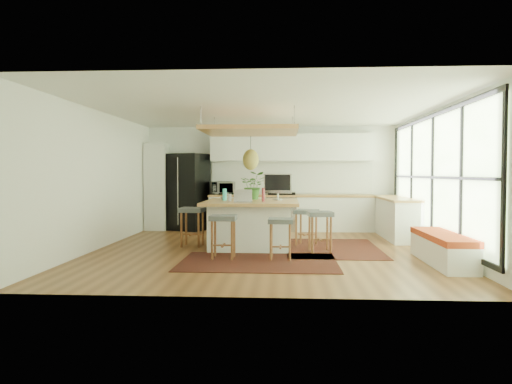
# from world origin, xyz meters

# --- Properties ---
(floor) EXTENTS (7.00, 7.00, 0.00)m
(floor) POSITION_xyz_m (0.00, 0.00, 0.00)
(floor) COLOR brown
(floor) RESTS_ON ground
(ceiling) EXTENTS (7.00, 7.00, 0.00)m
(ceiling) POSITION_xyz_m (0.00, 0.00, 2.70)
(ceiling) COLOR white
(ceiling) RESTS_ON ground
(wall_back) EXTENTS (6.50, 0.00, 6.50)m
(wall_back) POSITION_xyz_m (0.00, 3.50, 1.35)
(wall_back) COLOR white
(wall_back) RESTS_ON ground
(wall_front) EXTENTS (6.50, 0.00, 6.50)m
(wall_front) POSITION_xyz_m (0.00, -3.50, 1.35)
(wall_front) COLOR white
(wall_front) RESTS_ON ground
(wall_left) EXTENTS (0.00, 7.00, 7.00)m
(wall_left) POSITION_xyz_m (-3.25, 0.00, 1.35)
(wall_left) COLOR white
(wall_left) RESTS_ON ground
(wall_right) EXTENTS (0.00, 7.00, 7.00)m
(wall_right) POSITION_xyz_m (3.25, 0.00, 1.35)
(wall_right) COLOR white
(wall_right) RESTS_ON ground
(window_wall) EXTENTS (0.10, 6.20, 2.60)m
(window_wall) POSITION_xyz_m (3.22, 0.00, 1.40)
(window_wall) COLOR black
(window_wall) RESTS_ON wall_right
(pantry) EXTENTS (0.55, 0.60, 2.25)m
(pantry) POSITION_xyz_m (-2.95, 3.18, 1.12)
(pantry) COLOR white
(pantry) RESTS_ON floor
(back_counter_base) EXTENTS (4.20, 0.60, 0.88)m
(back_counter_base) POSITION_xyz_m (0.55, 3.18, 0.44)
(back_counter_base) COLOR white
(back_counter_base) RESTS_ON floor
(back_counter_top) EXTENTS (4.24, 0.64, 0.05)m
(back_counter_top) POSITION_xyz_m (0.55, 3.18, 0.90)
(back_counter_top) COLOR #AB743C
(back_counter_top) RESTS_ON back_counter_base
(backsplash) EXTENTS (4.20, 0.02, 0.80)m
(backsplash) POSITION_xyz_m (0.55, 3.48, 1.35)
(backsplash) COLOR white
(backsplash) RESTS_ON wall_back
(upper_cabinets) EXTENTS (4.20, 0.34, 0.70)m
(upper_cabinets) POSITION_xyz_m (0.55, 3.32, 2.15)
(upper_cabinets) COLOR white
(upper_cabinets) RESTS_ON wall_back
(range) EXTENTS (0.76, 0.62, 1.00)m
(range) POSITION_xyz_m (0.30, 3.18, 0.50)
(range) COLOR #A5A5AA
(range) RESTS_ON floor
(right_counter_base) EXTENTS (0.60, 2.50, 0.88)m
(right_counter_base) POSITION_xyz_m (2.93, 2.00, 0.44)
(right_counter_base) COLOR white
(right_counter_base) RESTS_ON floor
(right_counter_top) EXTENTS (0.64, 2.54, 0.05)m
(right_counter_top) POSITION_xyz_m (2.93, 2.00, 0.90)
(right_counter_top) COLOR #AB743C
(right_counter_top) RESTS_ON right_counter_base
(window_bench) EXTENTS (0.52, 2.00, 0.50)m
(window_bench) POSITION_xyz_m (2.95, -1.20, 0.25)
(window_bench) COLOR white
(window_bench) RESTS_ON floor
(ceiling_panel) EXTENTS (1.86, 1.86, 0.80)m
(ceiling_panel) POSITION_xyz_m (-0.30, 0.40, 2.05)
(ceiling_panel) COLOR #AB743C
(ceiling_panel) RESTS_ON ceiling
(rug_near) EXTENTS (2.60, 1.80, 0.01)m
(rug_near) POSITION_xyz_m (-0.05, -1.24, 0.01)
(rug_near) COLOR black
(rug_near) RESTS_ON floor
(rug_right) EXTENTS (1.80, 2.60, 0.01)m
(rug_right) POSITION_xyz_m (1.32, 0.31, 0.01)
(rug_right) COLOR black
(rug_right) RESTS_ON floor
(fridge) EXTENTS (1.20, 1.08, 1.98)m
(fridge) POSITION_xyz_m (-2.17, 3.20, 0.93)
(fridge) COLOR black
(fridge) RESTS_ON floor
(island) EXTENTS (1.85, 1.85, 0.93)m
(island) POSITION_xyz_m (-0.28, 0.37, 0.47)
(island) COLOR #AB743C
(island) RESTS_ON floor
(stool_near_left) EXTENTS (0.45, 0.45, 0.75)m
(stool_near_left) POSITION_xyz_m (-0.68, -0.96, 0.35)
(stool_near_left) COLOR #464A4D
(stool_near_left) RESTS_ON floor
(stool_near_right) EXTENTS (0.42, 0.42, 0.71)m
(stool_near_right) POSITION_xyz_m (0.31, -0.97, 0.35)
(stool_near_right) COLOR #464A4D
(stool_near_right) RESTS_ON floor
(stool_right_front) EXTENTS (0.49, 0.49, 0.76)m
(stool_right_front) POSITION_xyz_m (1.04, -0.14, 0.35)
(stool_right_front) COLOR #464A4D
(stool_right_front) RESTS_ON floor
(stool_right_back) EXTENTS (0.55, 0.55, 0.73)m
(stool_right_back) POSITION_xyz_m (0.82, 0.67, 0.35)
(stool_right_back) COLOR #464A4D
(stool_right_back) RESTS_ON floor
(stool_left_side) EXTENTS (0.49, 0.49, 0.78)m
(stool_left_side) POSITION_xyz_m (-1.49, 0.42, 0.35)
(stool_left_side) COLOR #464A4D
(stool_left_side) RESTS_ON floor
(laptop) EXTENTS (0.38, 0.40, 0.26)m
(laptop) POSITION_xyz_m (-0.41, -0.16, 1.05)
(laptop) COLOR #A5A5AA
(laptop) RESTS_ON island
(monitor) EXTENTS (0.63, 0.34, 0.55)m
(monitor) POSITION_xyz_m (0.24, 0.64, 1.19)
(monitor) COLOR #A5A5AA
(monitor) RESTS_ON island
(microwave) EXTENTS (0.69, 0.52, 0.41)m
(microwave) POSITION_xyz_m (-1.24, 3.18, 1.13)
(microwave) COLOR #A5A5AA
(microwave) RESTS_ON back_counter_top
(island_plant) EXTENTS (0.54, 0.59, 0.46)m
(island_plant) POSITION_xyz_m (-0.28, 0.86, 1.16)
(island_plant) COLOR #1E4C19
(island_plant) RESTS_ON island
(island_bowl) EXTENTS (0.26, 0.26, 0.06)m
(island_bowl) POSITION_xyz_m (-0.87, 0.86, 0.96)
(island_bowl) COLOR silver
(island_bowl) RESTS_ON island
(island_bottle_0) EXTENTS (0.07, 0.07, 0.19)m
(island_bottle_0) POSITION_xyz_m (-0.83, 0.47, 1.03)
(island_bottle_0) COLOR #37DBDE
(island_bottle_0) RESTS_ON island
(island_bottle_1) EXTENTS (0.07, 0.07, 0.19)m
(island_bottle_1) POSITION_xyz_m (-0.68, 0.22, 1.03)
(island_bottle_1) COLOR silver
(island_bottle_1) RESTS_ON island
(island_bottle_2) EXTENTS (0.07, 0.07, 0.19)m
(island_bottle_2) POSITION_xyz_m (-0.03, 0.07, 1.03)
(island_bottle_2) COLOR maroon
(island_bottle_2) RESTS_ON island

